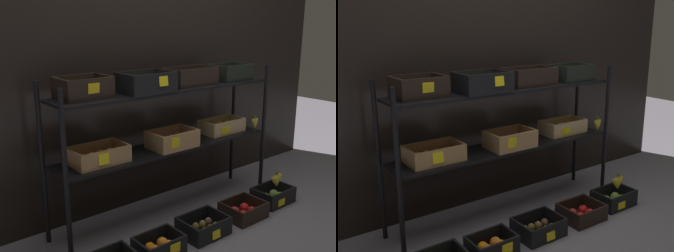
# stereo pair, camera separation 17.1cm
# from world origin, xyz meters

# --- Properties ---
(ground_plane) EXTENTS (10.00, 10.00, 0.00)m
(ground_plane) POSITION_xyz_m (0.00, 0.00, 0.00)
(ground_plane) COLOR slate
(storefront_wall) EXTENTS (4.19, 0.12, 1.98)m
(storefront_wall) POSITION_xyz_m (0.00, 0.37, 0.99)
(storefront_wall) COLOR black
(storefront_wall) RESTS_ON ground_plane
(display_rack) EXTENTS (1.90, 0.38, 1.12)m
(display_rack) POSITION_xyz_m (-0.00, -0.00, 0.78)
(display_rack) COLOR black
(display_rack) RESTS_ON ground_plane
(crate_ground_orange) EXTENTS (0.30, 0.21, 0.12)m
(crate_ground_orange) POSITION_xyz_m (-0.40, -0.41, 0.05)
(crate_ground_orange) COLOR black
(crate_ground_orange) RESTS_ON ground_plane
(crate_ground_kiwi) EXTENTS (0.32, 0.26, 0.13)m
(crate_ground_kiwi) POSITION_xyz_m (-0.01, -0.41, 0.05)
(crate_ground_kiwi) COLOR black
(crate_ground_kiwi) RESTS_ON ground_plane
(crate_ground_apple_red) EXTENTS (0.30, 0.26, 0.12)m
(crate_ground_apple_red) POSITION_xyz_m (0.40, -0.41, 0.05)
(crate_ground_apple_red) COLOR black
(crate_ground_apple_red) RESTS_ON ground_plane
(crate_ground_apple_green) EXTENTS (0.32, 0.23, 0.13)m
(crate_ground_apple_green) POSITION_xyz_m (0.78, -0.40, 0.05)
(crate_ground_apple_green) COLOR black
(crate_ground_apple_green) RESTS_ON ground_plane
(banana_bunch_loose) EXTENTS (0.14, 0.04, 0.13)m
(banana_bunch_loose) POSITION_xyz_m (0.82, -0.39, 0.19)
(banana_bunch_loose) COLOR brown
(banana_bunch_loose) RESTS_ON crate_ground_apple_green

